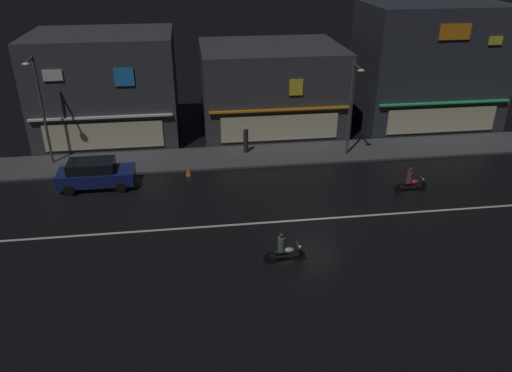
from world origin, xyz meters
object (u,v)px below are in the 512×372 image
Objects in this scene: parked_car_near_kerb at (95,174)px; motorcycle_following at (410,182)px; pedestrian_on_sidewalk at (246,140)px; traffic_cone at (188,171)px; motorcycle_opposite_lane at (283,250)px; streetlamp_mid at (352,102)px; streetlamp_west at (40,103)px.

parked_car_near_kerb reaches higher than motorcycle_following.
pedestrian_on_sidewalk reaches higher than traffic_cone.
traffic_cone is (5.32, 0.91, -0.59)m from parked_car_near_kerb.
motorcycle_opposite_lane is at bearing -169.72° from pedestrian_on_sidewalk.
motorcycle_opposite_lane is at bearing -119.80° from streetlamp_mid.
pedestrian_on_sidewalk is 4.89m from traffic_cone.
motorcycle_following is (21.07, -6.58, -3.52)m from streetlamp_west.
traffic_cone is at bearing 136.19° from pedestrian_on_sidewalk.
parked_car_near_kerb reaches higher than motorcycle_opposite_lane.
pedestrian_on_sidewalk reaches higher than motorcycle_following.
motorcycle_opposite_lane reaches higher than traffic_cone.
streetlamp_west is 12.28× the size of traffic_cone.
motorcycle_opposite_lane is at bearing 136.67° from parked_car_near_kerb.
streetlamp_mid is at bearing -171.59° from parked_car_near_kerb.
parked_car_near_kerb is at bearing -170.32° from traffic_cone.
motorcycle_following is 3.45× the size of traffic_cone.
parked_car_near_kerb is 2.26× the size of motorcycle_following.
streetlamp_mid is 11.12m from traffic_cone.
streetlamp_mid is 3.40× the size of pedestrian_on_sidewalk.
motorcycle_opposite_lane is (0.18, -12.64, -0.34)m from pedestrian_on_sidewalk.
motorcycle_following is 13.08m from traffic_cone.
parked_car_near_kerb is at bearing -35.61° from motorcycle_opposite_lane.
parked_car_near_kerb is 7.82× the size of traffic_cone.
streetlamp_mid is at bearing 7.76° from traffic_cone.
streetlamp_mid reaches higher than motorcycle_following.
parked_car_near_kerb is (3.29, -3.55, -3.28)m from streetlamp_west.
streetlamp_west is 3.55× the size of motorcycle_opposite_lane.
pedestrian_on_sidewalk is 0.41× the size of parked_car_near_kerb.
streetlamp_west is 1.11× the size of streetlamp_mid.
pedestrian_on_sidewalk is 12.65m from motorcycle_opposite_lane.
motorcycle_opposite_lane is (9.37, -8.84, -0.24)m from parked_car_near_kerb.
streetlamp_mid reaches higher than pedestrian_on_sidewalk.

